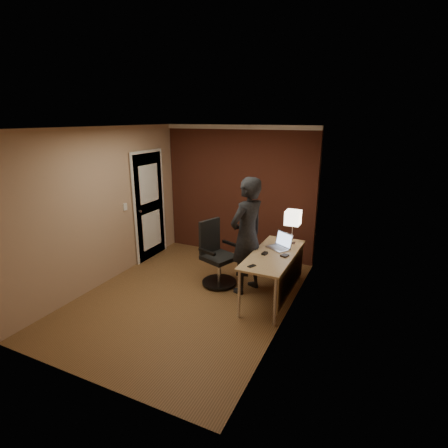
{
  "coord_description": "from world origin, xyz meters",
  "views": [
    {
      "loc": [
        2.52,
        -4.12,
        2.62
      ],
      "look_at": [
        0.35,
        0.55,
        1.05
      ],
      "focal_mm": 28.0,
      "sensor_mm": 36.0,
      "label": 1
    }
  ],
  "objects": [
    {
      "name": "office_chair",
      "position": [
        0.2,
        0.58,
        0.46
      ],
      "size": [
        0.6,
        0.66,
        1.04
      ],
      "color": "black",
      "rests_on": "ground"
    },
    {
      "name": "room",
      "position": [
        -0.27,
        1.54,
        1.37
      ],
      "size": [
        4.0,
        4.0,
        4.0
      ],
      "color": "brown",
      "rests_on": "ground"
    },
    {
      "name": "laptop",
      "position": [
        1.21,
        0.74,
        0.79
      ],
      "size": [
        0.42,
        0.39,
        0.23
      ],
      "color": "silver",
      "rests_on": "desk"
    },
    {
      "name": "desk",
      "position": [
        1.25,
        0.48,
        0.6
      ],
      "size": [
        0.6,
        1.5,
        0.73
      ],
      "color": "tan",
      "rests_on": "ground"
    },
    {
      "name": "wallet",
      "position": [
        1.36,
        0.44,
        0.74
      ],
      "size": [
        0.12,
        0.13,
        0.02
      ],
      "primitive_type": "cube",
      "rotation": [
        0.0,
        0.0,
        -0.3
      ],
      "color": "black",
      "rests_on": "desk"
    },
    {
      "name": "person",
      "position": [
        0.73,
        0.56,
        0.9
      ],
      "size": [
        0.63,
        0.77,
        1.81
      ],
      "primitive_type": "imported",
      "rotation": [
        0.0,
        0.0,
        -1.92
      ],
      "color": "black",
      "rests_on": "ground"
    },
    {
      "name": "desk_lamp",
      "position": [
        1.31,
        0.99,
        1.15
      ],
      "size": [
        0.22,
        0.22,
        0.54
      ],
      "color": "silver",
      "rests_on": "desk"
    },
    {
      "name": "mouse",
      "position": [
        1.08,
        0.38,
        0.75
      ],
      "size": [
        0.07,
        0.11,
        0.03
      ],
      "primitive_type": "cube",
      "rotation": [
        0.0,
        0.0,
        -0.15
      ],
      "color": "black",
      "rests_on": "desk"
    },
    {
      "name": "phone",
      "position": [
        1.06,
        -0.09,
        0.73
      ],
      "size": [
        0.1,
        0.13,
        0.01
      ],
      "primitive_type": "cube",
      "rotation": [
        0.0,
        0.0,
        -0.42
      ],
      "color": "black",
      "rests_on": "desk"
    }
  ]
}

